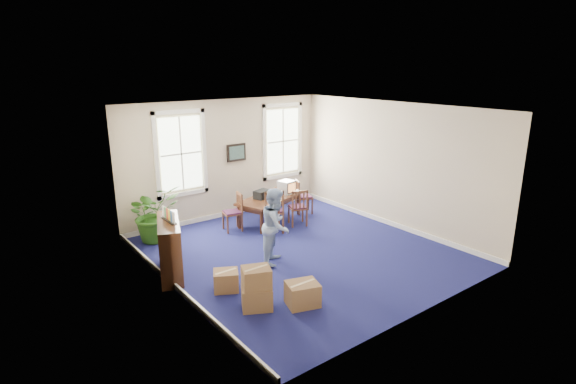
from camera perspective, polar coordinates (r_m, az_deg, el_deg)
floor at (r=10.22m, az=1.60°, el=-7.59°), size 6.50×6.50×0.00m
ceiling at (r=9.41m, az=1.76°, el=10.58°), size 6.50×6.50×0.00m
wall_back at (r=12.32m, az=-7.87°, el=4.18°), size 6.50×0.00×6.50m
wall_front at (r=7.56m, az=17.36°, el=-3.94°), size 6.50×0.00×6.50m
wall_left at (r=8.22m, az=-14.85°, el=-2.15°), size 0.00×6.50×6.50m
wall_right at (r=11.76m, az=13.15°, el=3.35°), size 0.00×6.50×6.50m
baseboard_back at (r=12.70m, az=-7.54°, el=-2.66°), size 6.00×0.04×0.12m
baseboard_left at (r=8.82m, az=-13.95°, el=-11.68°), size 0.04×6.50×0.12m
baseboard_right at (r=12.16m, az=12.61°, el=-3.77°), size 0.04×6.50×0.12m
window_left at (r=11.68m, az=-13.44°, el=4.75°), size 1.40×0.12×2.20m
window_right at (r=13.27m, az=-0.69°, el=6.48°), size 1.40×0.12×2.20m
wall_picture at (r=12.40m, az=-6.57°, el=5.00°), size 0.58×0.06×0.48m
conference_table at (r=12.04m, az=-2.27°, el=-2.18°), size 2.17×1.53×0.67m
crt_tv at (r=12.26m, az=-0.18°, el=0.66°), size 0.46×0.49×0.35m
game_console at (r=12.43m, az=0.93°, el=0.15°), size 0.18×0.22×0.05m
equipment_bag at (r=11.83m, az=-3.31°, el=-0.28°), size 0.50×0.40×0.22m
chair_near_left at (r=11.23m, az=-2.00°, el=-2.34°), size 0.65×0.65×1.12m
chair_near_right at (r=11.71m, az=1.24°, el=-1.90°), size 0.58×0.58×0.99m
chair_end_left at (r=11.40m, az=-7.10°, el=-2.55°), size 0.52×0.52×0.97m
chair_end_right at (r=12.68m, az=2.05°, el=-0.58°), size 0.56×0.56×0.96m
man at (r=9.46m, az=-1.54°, el=-4.29°), size 1.00×0.98×1.62m
credenza at (r=9.31m, az=-14.76°, el=-6.79°), size 0.90×1.49×1.13m
brochure_rack at (r=9.07m, az=-14.95°, el=-2.69°), size 0.23×0.61×0.26m
potted_plant at (r=11.10m, az=-16.68°, el=-2.60°), size 1.36×1.23×1.36m
cardboard_boxes at (r=8.05m, az=-3.20°, el=-11.30°), size 1.81×1.81×0.79m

